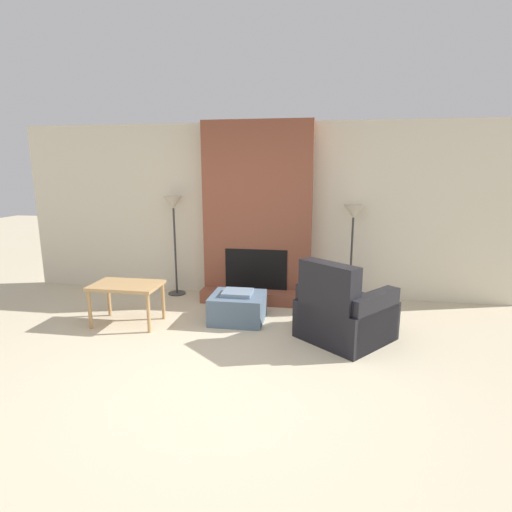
{
  "coord_description": "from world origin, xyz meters",
  "views": [
    {
      "loc": [
        0.91,
        -3.33,
        1.91
      ],
      "look_at": [
        0.0,
        2.31,
        0.68
      ],
      "focal_mm": 28.0,
      "sensor_mm": 36.0,
      "label": 1
    }
  ],
  "objects_px": {
    "floor_lamp_left": "(174,212)",
    "floor_lamp_right": "(353,221)",
    "ottoman": "(238,307)",
    "side_table": "(126,289)",
    "armchair": "(342,315)"
  },
  "relations": [
    {
      "from": "floor_lamp_left",
      "to": "floor_lamp_right",
      "type": "distance_m",
      "value": 2.66
    },
    {
      "from": "ottoman",
      "to": "side_table",
      "type": "height_order",
      "value": "side_table"
    },
    {
      "from": "side_table",
      "to": "floor_lamp_right",
      "type": "relative_size",
      "value": 0.58
    },
    {
      "from": "side_table",
      "to": "floor_lamp_left",
      "type": "height_order",
      "value": "floor_lamp_left"
    },
    {
      "from": "armchair",
      "to": "floor_lamp_right",
      "type": "distance_m",
      "value": 1.64
    },
    {
      "from": "side_table",
      "to": "floor_lamp_left",
      "type": "xyz_separation_m",
      "value": [
        0.17,
        1.29,
        0.83
      ]
    },
    {
      "from": "armchair",
      "to": "floor_lamp_left",
      "type": "distance_m",
      "value": 3.0
    },
    {
      "from": "armchair",
      "to": "floor_lamp_right",
      "type": "xyz_separation_m",
      "value": [
        0.18,
        1.36,
        0.91
      ]
    },
    {
      "from": "side_table",
      "to": "floor_lamp_left",
      "type": "relative_size",
      "value": 0.55
    },
    {
      "from": "side_table",
      "to": "floor_lamp_left",
      "type": "distance_m",
      "value": 1.54
    },
    {
      "from": "armchair",
      "to": "floor_lamp_left",
      "type": "bearing_deg",
      "value": 11.51
    },
    {
      "from": "ottoman",
      "to": "floor_lamp_left",
      "type": "distance_m",
      "value": 1.89
    },
    {
      "from": "ottoman",
      "to": "floor_lamp_right",
      "type": "xyz_separation_m",
      "value": [
        1.47,
        0.97,
        1.02
      ]
    },
    {
      "from": "floor_lamp_left",
      "to": "floor_lamp_right",
      "type": "bearing_deg",
      "value": -0.0
    },
    {
      "from": "ottoman",
      "to": "armchair",
      "type": "relative_size",
      "value": 0.55
    }
  ]
}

